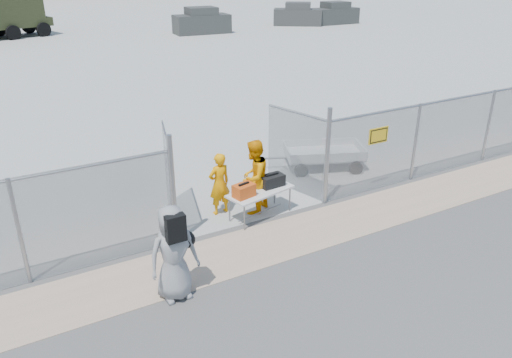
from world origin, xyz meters
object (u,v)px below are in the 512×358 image
visitor (173,253)px  utility_trailer (324,156)px  security_worker_left (219,184)px  security_worker_right (254,177)px  folding_table (260,204)px

visitor → utility_trailer: bearing=31.4°
utility_trailer → security_worker_left: bearing=-141.5°
utility_trailer → security_worker_right: bearing=-133.0°
folding_table → security_worker_left: security_worker_left is taller
visitor → utility_trailer: 7.13m
security_worker_left → security_worker_right: bearing=151.2°
security_worker_left → visitor: size_ratio=0.85×
security_worker_right → security_worker_left: bearing=-55.9°
security_worker_left → security_worker_right: size_ratio=0.85×
folding_table → visitor: bearing=-158.2°
folding_table → security_worker_left: (-0.77, 0.64, 0.43)m
folding_table → security_worker_left: bearing=128.3°
visitor → utility_trailer: (6.06, 3.71, -0.57)m
folding_table → security_worker_left: size_ratio=1.04×
security_worker_right → visitor: 3.66m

